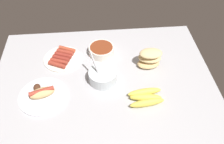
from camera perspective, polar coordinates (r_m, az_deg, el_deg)
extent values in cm
cube|color=#B2B2B7|center=(133.62, -1.91, -2.33)|extent=(120.00, 90.00, 3.00)
ellipsoid|color=#DBB77A|center=(140.42, 8.55, 2.02)|extent=(13.37, 9.40, 3.60)
ellipsoid|color=#E5C689|center=(138.64, 8.83, 3.33)|extent=(13.99, 10.45, 3.60)
ellipsoid|color=#E5C689|center=(136.07, 9.14, 4.35)|extent=(12.88, 8.65, 3.60)
cylinder|color=white|center=(129.61, -15.89, -5.45)|extent=(24.84, 24.84, 1.00)
ellipsoid|color=tan|center=(127.58, -16.13, -4.70)|extent=(14.26, 9.53, 4.40)
cylinder|color=#9E3828|center=(126.67, -16.24, -4.35)|extent=(12.59, 5.90, 2.40)
ellipsoid|color=#472819|center=(131.79, -17.23, -3.45)|extent=(3.63, 4.43, 2.80)
ellipsoid|color=#E5D14C|center=(125.50, 7.62, -4.72)|extent=(17.82, 5.61, 3.93)
ellipsoid|color=#E5D14C|center=(123.54, 7.93, -5.96)|extent=(16.36, 5.37, 3.77)
ellipsoid|color=#E5D14C|center=(121.48, 8.26, -7.18)|extent=(17.92, 5.60, 3.99)
cylinder|color=silver|center=(130.05, -2.18, -1.01)|extent=(15.24, 15.24, 6.39)
cylinder|color=beige|center=(129.11, -2.20, -0.63)|extent=(13.41, 13.41, 2.88)
cube|color=#B7B7BC|center=(126.96, -3.86, 1.38)|extent=(5.50, 9.20, 13.43)
cylinder|color=white|center=(146.27, -2.59, 5.12)|extent=(15.12, 15.12, 5.00)
cylinder|color=maroon|center=(144.90, -2.62, 5.74)|extent=(13.61, 13.61, 1.00)
cylinder|color=white|center=(146.48, -11.55, 3.06)|extent=(21.97, 21.97, 1.00)
cylinder|color=#AD472D|center=(149.77, -10.53, 5.30)|extent=(10.36, 6.52, 2.52)
cylinder|color=#9E3828|center=(147.96, -10.97, 4.62)|extent=(10.44, 6.12, 2.52)
cylinder|color=maroon|center=(146.18, -11.42, 3.92)|extent=(10.42, 6.22, 2.52)
cylinder|color=maroon|center=(144.44, -11.89, 3.20)|extent=(10.42, 6.26, 2.52)
cylinder|color=#9E3828|center=(142.72, -12.36, 2.47)|extent=(10.45, 6.06, 2.52)
cylinder|color=#9E3828|center=(141.04, -12.84, 1.72)|extent=(10.30, 6.75, 2.52)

